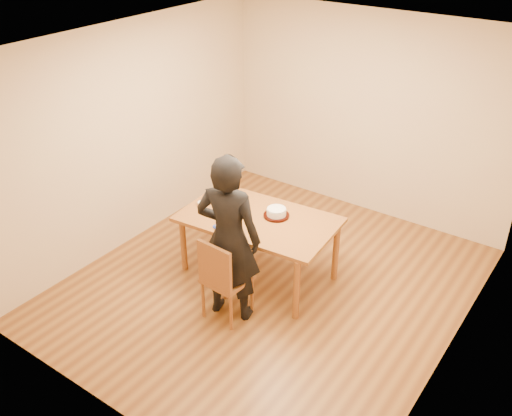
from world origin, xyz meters
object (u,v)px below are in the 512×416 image
Objects in this scene: cake_plate at (276,216)px; cake at (276,212)px; person at (229,239)px; dining_table at (259,220)px; dining_chair at (227,279)px.

cake reaches higher than cake_plate.
dining_table is at bearing -93.46° from person.
person is at bearing 93.78° from dining_chair.
dining_table is 0.22m from cake.
dining_chair is 0.46m from person.
person reaches higher than cake_plate.
dining_chair is at bearing -83.68° from dining_table.
cake is at bearing 40.02° from dining_table.
dining_chair is at bearing -89.55° from cake_plate.
cake is (0.14, 0.14, 0.08)m from dining_table.
dining_table is 0.94× the size of person.
cake_plate reaches higher than dining_table.
dining_table reaches higher than dining_chair.
dining_chair is at bearing 74.93° from person.
person is at bearing -89.52° from cake.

